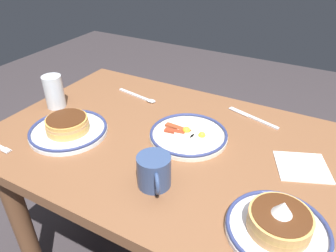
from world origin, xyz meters
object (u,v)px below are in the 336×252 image
(plate_far_companion, at_px, (278,225))
(butter_knife, at_px, (253,118))
(plate_center_pancakes, at_px, (68,128))
(paper_napkin, at_px, (302,167))
(coffee_mug, at_px, (154,171))
(drinking_glass, at_px, (54,93))
(plate_near_main, at_px, (190,135))
(tea_spoon, at_px, (142,97))

(plate_far_companion, bearing_deg, butter_knife, -68.11)
(plate_center_pancakes, xyz_separation_m, paper_napkin, (-0.75, -0.20, -0.02))
(coffee_mug, relative_size, butter_knife, 0.54)
(coffee_mug, distance_m, paper_napkin, 0.45)
(plate_center_pancakes, height_order, plate_far_companion, plate_far_companion)
(plate_far_companion, bearing_deg, plate_center_pancakes, -6.39)
(drinking_glass, bearing_deg, plate_near_main, -174.95)
(plate_center_pancakes, relative_size, paper_napkin, 1.80)
(butter_knife, bearing_deg, coffee_mug, 74.02)
(plate_near_main, height_order, drinking_glass, drinking_glass)
(plate_center_pancakes, distance_m, paper_napkin, 0.78)
(plate_center_pancakes, height_order, paper_napkin, plate_center_pancakes)
(plate_near_main, relative_size, drinking_glass, 2.05)
(plate_near_main, height_order, butter_knife, plate_near_main)
(plate_near_main, height_order, plate_far_companion, plate_far_companion)
(plate_near_main, xyz_separation_m, butter_knife, (-0.15, -0.24, -0.01))
(tea_spoon, bearing_deg, plate_near_main, 150.52)
(plate_near_main, distance_m, drinking_glass, 0.57)
(tea_spoon, bearing_deg, butter_knife, -172.09)
(paper_napkin, distance_m, butter_knife, 0.30)
(tea_spoon, bearing_deg, plate_far_companion, 146.72)
(plate_center_pancakes, relative_size, coffee_mug, 2.38)
(butter_knife, height_order, tea_spoon, tea_spoon)
(coffee_mug, bearing_deg, plate_center_pancakes, -11.19)
(drinking_glass, bearing_deg, tea_spoon, -139.68)
(paper_napkin, bearing_deg, drinking_glass, 4.51)
(plate_near_main, bearing_deg, butter_knife, -122.84)
(plate_center_pancakes, xyz_separation_m, tea_spoon, (-0.08, -0.35, -0.02))
(drinking_glass, height_order, paper_napkin, drinking_glass)
(plate_near_main, bearing_deg, paper_napkin, -176.33)
(paper_napkin, height_order, tea_spoon, tea_spoon)
(plate_far_companion, distance_m, tea_spoon, 0.79)
(plate_center_pancakes, distance_m, tea_spoon, 0.36)
(plate_far_companion, relative_size, tea_spoon, 1.22)
(drinking_glass, height_order, butter_knife, drinking_glass)
(plate_near_main, height_order, plate_center_pancakes, plate_center_pancakes)
(drinking_glass, height_order, tea_spoon, drinking_glass)
(plate_center_pancakes, distance_m, plate_far_companion, 0.74)
(plate_far_companion, relative_size, butter_knife, 1.17)
(drinking_glass, bearing_deg, butter_knife, -158.32)
(coffee_mug, bearing_deg, paper_napkin, -141.75)
(plate_center_pancakes, relative_size, butter_knife, 1.28)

